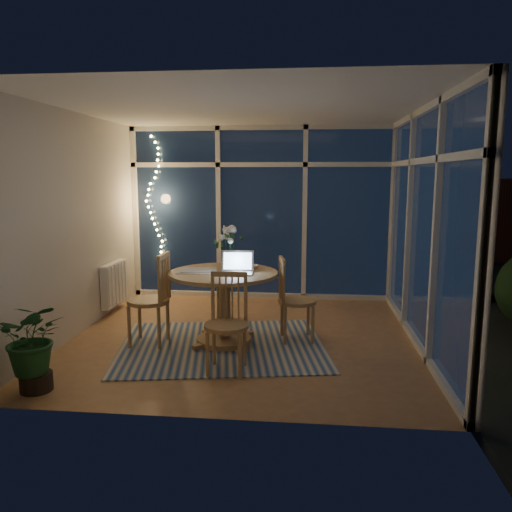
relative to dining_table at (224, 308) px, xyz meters
name	(u,v)px	position (x,y,z in m)	size (l,w,h in m)	color
floor	(246,337)	(0.21, 0.25, -0.41)	(4.00, 4.00, 0.00)	#946340
ceiling	(245,108)	(0.21, 0.25, 2.19)	(4.00, 4.00, 0.00)	silver
wall_back	(262,213)	(0.21, 2.25, 0.89)	(4.00, 0.04, 2.60)	beige
wall_front	(211,254)	(0.21, -1.75, 0.89)	(4.00, 0.04, 2.60)	beige
wall_left	(76,225)	(-1.79, 0.25, 0.89)	(0.04, 4.00, 2.60)	beige
wall_right	(427,229)	(2.21, 0.25, 0.89)	(0.04, 4.00, 2.60)	beige
window_wall_back	(261,213)	(0.21, 2.21, 0.89)	(4.00, 0.10, 2.60)	silver
window_wall_right	(423,228)	(2.17, 0.25, 0.89)	(0.10, 4.00, 2.60)	silver
radiator	(114,283)	(-1.73, 1.15, -0.01)	(0.10, 0.70, 0.58)	white
fairy_lights	(154,198)	(-1.44, 2.13, 1.11)	(0.24, 0.10, 1.85)	#F2CA61
garden_patio	(298,266)	(0.71, 5.25, -0.47)	(12.00, 6.00, 0.10)	black
garden_fence	(276,219)	(0.21, 5.75, 0.49)	(11.00, 0.08, 1.80)	#341912
neighbour_roof	(294,163)	(0.51, 8.75, 1.79)	(7.00, 3.00, 2.20)	#31333B
garden_shrubs	(225,253)	(-0.59, 3.65, 0.04)	(0.90, 0.90, 0.90)	#183316
rug	(223,346)	(0.00, -0.10, -0.40)	(2.24, 1.79, 0.01)	beige
dining_table	(224,308)	(0.00, 0.00, 0.00)	(1.20, 1.20, 0.82)	#AA854C
chair_left	(148,299)	(-0.82, -0.12, 0.12)	(0.49, 0.49, 1.05)	#AA854C
chair_right	(297,299)	(0.81, 0.18, 0.08)	(0.45, 0.45, 0.98)	#AA854C
chair_front	(226,323)	(0.16, -0.82, 0.07)	(0.45, 0.45, 0.97)	#AA854C
laptop	(237,262)	(0.16, -0.09, 0.54)	(0.35, 0.30, 0.26)	silver
flower_vase	(231,259)	(0.04, 0.26, 0.52)	(0.20, 0.20, 0.21)	white
bowl	(252,267)	(0.29, 0.25, 0.43)	(0.15, 0.15, 0.04)	white
newspapers	(200,270)	(-0.27, 0.02, 0.42)	(0.39, 0.30, 0.01)	silver
phone	(234,273)	(0.14, -0.08, 0.42)	(0.12, 0.06, 0.01)	black
potted_plant	(34,349)	(-1.44, -1.40, -0.03)	(0.54, 0.47, 0.76)	#1A4923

